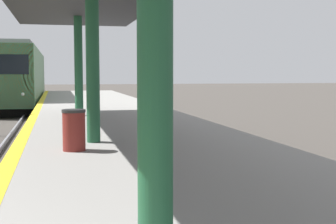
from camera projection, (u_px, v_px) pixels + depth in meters
name	position (u px, v px, depth m)	size (l,w,h in m)	color
train	(22.00, 77.00, 35.09)	(2.69, 21.79, 4.30)	black
trash_bin	(74.00, 130.00, 9.55)	(0.48, 0.48, 0.85)	maroon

